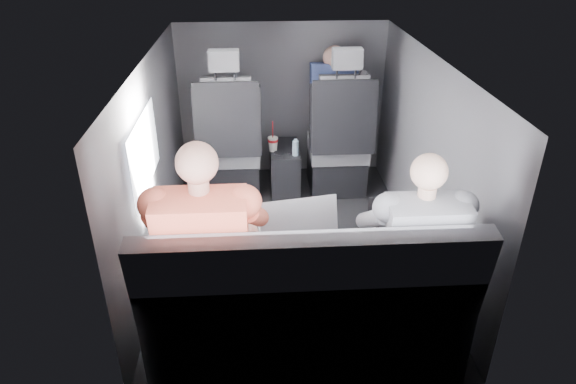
{
  "coord_description": "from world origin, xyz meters",
  "views": [
    {
      "loc": [
        -0.22,
        -3.08,
        2.09
      ],
      "look_at": [
        -0.03,
        -0.05,
        0.47
      ],
      "focal_mm": 32.0,
      "sensor_mm": 36.0,
      "label": 1
    }
  ],
  "objects": [
    {
      "name": "panel_right",
      "position": [
        0.9,
        0.0,
        0.68
      ],
      "size": [
        0.02,
        2.6,
        1.35
      ],
      "primitive_type": "cube",
      "color": "#56565B",
      "rests_on": "floor"
    },
    {
      "name": "center_console",
      "position": [
        0.0,
        0.88,
        0.2
      ],
      "size": [
        0.24,
        0.48,
        0.41
      ],
      "color": "black",
      "rests_on": "floor"
    },
    {
      "name": "side_window",
      "position": [
        -0.88,
        -0.3,
        0.9
      ],
      "size": [
        0.02,
        0.75,
        0.42
      ],
      "primitive_type": "cube",
      "color": "white",
      "rests_on": "panel_left"
    },
    {
      "name": "water_bottle",
      "position": [
        0.08,
        0.72,
        0.47
      ],
      "size": [
        0.05,
        0.05,
        0.14
      ],
      "color": "#9ABED0",
      "rests_on": "center_console"
    },
    {
      "name": "front_seat_left",
      "position": [
        -0.45,
        0.84,
        0.4
      ],
      "size": [
        0.52,
        0.58,
        1.26
      ],
      "color": "black",
      "rests_on": "floor"
    },
    {
      "name": "laptop_silver",
      "position": [
        -0.03,
        -0.77,
        0.64
      ],
      "size": [
        0.44,
        0.42,
        0.28
      ],
      "color": "#A9A9AD",
      "rests_on": "rear_bench"
    },
    {
      "name": "panel_back",
      "position": [
        0.0,
        -1.3,
        0.68
      ],
      "size": [
        1.8,
        0.02,
        1.35
      ],
      "primitive_type": "cube",
      "color": "#56565B",
      "rests_on": "floor"
    },
    {
      "name": "soda_cup",
      "position": [
        -0.1,
        0.82,
        0.47
      ],
      "size": [
        0.09,
        0.09,
        0.26
      ],
      "color": "white",
      "rests_on": "center_console"
    },
    {
      "name": "floor",
      "position": [
        0.0,
        0.0,
        0.0
      ],
      "size": [
        2.6,
        2.6,
        0.0
      ],
      "primitive_type": "plane",
      "color": "black",
      "rests_on": "ground"
    },
    {
      "name": "seatbelt",
      "position": [
        0.45,
        0.67,
        0.8
      ],
      "size": [
        0.35,
        0.11,
        0.59
      ],
      "primitive_type": "cube",
      "rotation": [
        -0.14,
        0.49,
        0.0
      ],
      "color": "black",
      "rests_on": "front_seat_right"
    },
    {
      "name": "passenger_rear_left",
      "position": [
        -0.49,
        -0.97,
        0.65
      ],
      "size": [
        0.53,
        0.65,
        1.27
      ],
      "color": "#333338",
      "rests_on": "rear_bench"
    },
    {
      "name": "passenger_rear_right",
      "position": [
        0.53,
        -0.97,
        0.61
      ],
      "size": [
        0.48,
        0.6,
        1.18
      ],
      "color": "navy",
      "rests_on": "rear_bench"
    },
    {
      "name": "panel_front",
      "position": [
        0.0,
        1.3,
        0.68
      ],
      "size": [
        1.8,
        0.02,
        1.35
      ],
      "primitive_type": "cube",
      "color": "#56565B",
      "rests_on": "floor"
    },
    {
      "name": "panel_left",
      "position": [
        -0.9,
        0.0,
        0.68
      ],
      "size": [
        0.02,
        2.6,
        1.35
      ],
      "primitive_type": "cube",
      "color": "#56565B",
      "rests_on": "floor"
    },
    {
      "name": "ceiling",
      "position": [
        0.0,
        0.0,
        1.35
      ],
      "size": [
        2.6,
        2.6,
        0.0
      ],
      "primitive_type": "plane",
      "rotation": [
        3.14,
        0.0,
        0.0
      ],
      "color": "#B2B2AD",
      "rests_on": "panel_back"
    },
    {
      "name": "rear_bench",
      "position": [
        0.0,
        -1.06,
        0.31
      ],
      "size": [
        1.6,
        0.57,
        0.92
      ],
      "color": "#5D5D62",
      "rests_on": "floor"
    },
    {
      "name": "passenger_front_right",
      "position": [
        0.42,
        1.1,
        0.75
      ],
      "size": [
        0.38,
        0.38,
        0.76
      ],
      "color": "navy",
      "rests_on": "front_seat_right"
    },
    {
      "name": "front_seat_right",
      "position": [
        0.45,
        0.84,
        0.4
      ],
      "size": [
        0.52,
        0.58,
        1.26
      ],
      "color": "black",
      "rests_on": "floor"
    },
    {
      "name": "laptop_white",
      "position": [
        -0.52,
        -0.79,
        0.64
      ],
      "size": [
        0.4,
        0.41,
        0.26
      ],
      "color": "silver",
      "rests_on": "passenger_rear_left"
    },
    {
      "name": "laptop_black",
      "position": [
        0.5,
        -0.77,
        0.63
      ],
      "size": [
        0.39,
        0.39,
        0.25
      ],
      "color": "black",
      "rests_on": "passenger_rear_right"
    }
  ]
}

